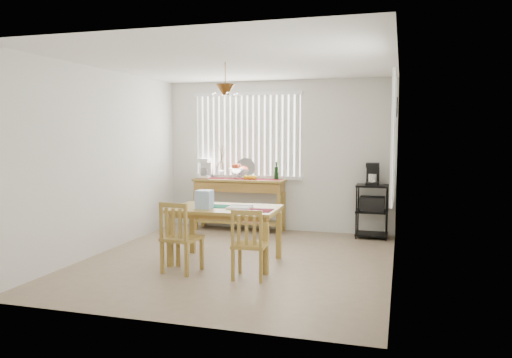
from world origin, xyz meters
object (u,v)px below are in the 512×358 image
(wire_cart, at_px, (372,206))
(chair_right, at_px, (249,244))
(dining_table, at_px, (226,214))
(sideboard, at_px, (240,192))
(cart_items, at_px, (373,175))
(chair_left, at_px, (180,238))

(wire_cart, height_order, chair_right, wire_cart)
(dining_table, height_order, chair_right, chair_right)
(dining_table, bearing_deg, sideboard, 103.37)
(cart_items, xyz_separation_m, dining_table, (-1.75, -2.13, -0.38))
(wire_cart, bearing_deg, dining_table, -129.47)
(sideboard, bearing_deg, wire_cart, -0.12)
(sideboard, relative_size, chair_right, 1.92)
(cart_items, distance_m, chair_right, 3.08)
(cart_items, bearing_deg, dining_table, -129.35)
(sideboard, bearing_deg, chair_right, -69.74)
(cart_items, distance_m, chair_left, 3.51)
(cart_items, height_order, dining_table, cart_items)
(cart_items, distance_m, dining_table, 2.78)
(sideboard, relative_size, cart_items, 4.49)
(cart_items, xyz_separation_m, chair_right, (-1.24, -2.75, -0.62))
(cart_items, relative_size, dining_table, 0.26)
(cart_items, bearing_deg, chair_right, -114.24)
(sideboard, xyz_separation_m, dining_table, (0.50, -2.12, -0.03))
(dining_table, relative_size, chair_left, 1.59)
(dining_table, distance_m, chair_right, 0.84)
(wire_cart, relative_size, chair_right, 1.04)
(wire_cart, relative_size, chair_left, 0.99)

